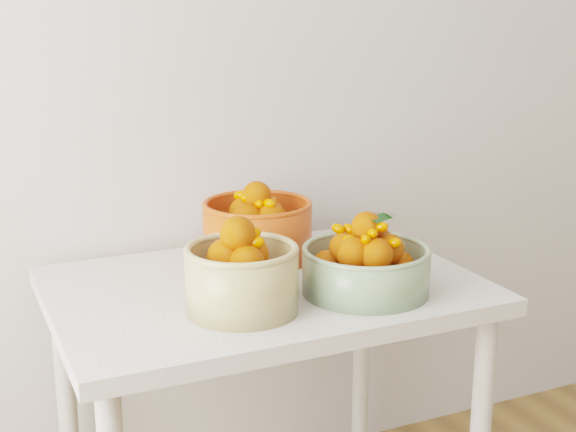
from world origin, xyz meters
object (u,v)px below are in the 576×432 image
table (264,320)px  bowl_cream (241,276)px  bowl_orange (257,228)px  bowl_green (366,265)px

table → bowl_cream: (-0.11, -0.14, 0.18)m
bowl_cream → bowl_orange: (0.17, 0.32, 0.00)m
bowl_cream → bowl_green: (0.30, -0.01, -0.01)m
bowl_cream → bowl_orange: bowl_cream is taller
bowl_green → bowl_orange: bowl_orange is taller
table → bowl_cream: size_ratio=3.52×
bowl_green → bowl_cream: bearing=178.0°
table → bowl_green: (0.19, -0.16, 0.16)m
table → bowl_green: size_ratio=2.72×
table → bowl_green: bearing=-39.6°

